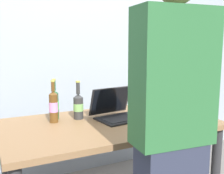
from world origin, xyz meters
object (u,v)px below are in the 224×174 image
Objects in this scene: beer_bottle_brown at (55,104)px; beer_bottle_dark at (78,106)px; person_figure at (171,136)px; beer_bottle_green at (54,106)px; coffee_mug at (184,112)px; laptop at (117,111)px.

beer_bottle_brown is 1.06× the size of beer_bottle_dark.
beer_bottle_dark is (0.16, -0.07, -0.01)m from beer_bottle_brown.
person_figure is (0.33, -0.93, -0.00)m from beer_bottle_brown.
beer_bottle_green is at bearing 112.88° from person_figure.
person_figure is at bearing -67.12° from beer_bottle_green.
beer_bottle_green reaches higher than beer_bottle_brown.
person_figure reaches higher than beer_bottle_dark.
beer_bottle_green is 0.93m from person_figure.
person_figure is 14.04× the size of coffee_mug.
laptop is 0.48m from beer_bottle_green.
beer_bottle_dark is at bearing 3.29° from beer_bottle_green.
laptop reaches higher than coffee_mug.
beer_bottle_brown is 0.08m from beer_bottle_green.
coffee_mug is at bearing -23.42° from beer_bottle_dark.
beer_bottle_dark is (0.19, 0.01, -0.02)m from beer_bottle_green.
beer_bottle_green is 0.18× the size of person_figure.
beer_bottle_dark is at bearing 159.80° from laptop.
beer_bottle_green is 0.97m from coffee_mug.
laptop is at bearing -21.13° from beer_bottle_brown.
person_figure is at bearing -70.27° from beer_bottle_brown.
beer_bottle_brown reaches higher than laptop.
coffee_mug is (0.89, -0.38, -0.07)m from beer_bottle_brown.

